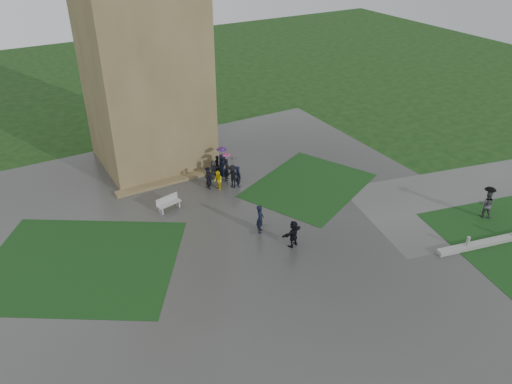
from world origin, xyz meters
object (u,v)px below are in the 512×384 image
pedestrian_mid (260,219)px  bench (168,203)px  tower (142,50)px  pedestrian_path (487,201)px  pedestrian_near (293,234)px

pedestrian_mid → bench: bearing=69.8°
tower → pedestrian_path: bearing=-50.1°
tower → bench: tower is taller
pedestrian_mid → pedestrian_path: (13.95, -6.00, 0.25)m
tower → pedestrian_mid: bearing=-80.3°
pedestrian_path → bench: bearing=147.7°
bench → pedestrian_near: size_ratio=1.03×
pedestrian_path → pedestrian_near: bearing=164.1°
pedestrian_mid → pedestrian_path: 15.18m
bench → pedestrian_path: pedestrian_path is taller
pedestrian_mid → pedestrian_path: bearing=-80.5°
bench → tower: bearing=63.9°
tower → pedestrian_mid: 15.77m
tower → bench: bearing=-102.9°
bench → pedestrian_path: (18.05, -11.43, 0.71)m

